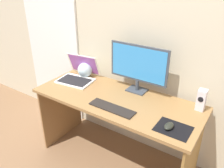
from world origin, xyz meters
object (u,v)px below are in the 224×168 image
(laptop, at_px, (78,75))
(mouse, at_px, (169,126))
(fishbowl, at_px, (85,70))
(keyboard_external, at_px, (112,108))
(monitor, at_px, (138,66))
(speaker_right, at_px, (201,100))

(laptop, xyz_separation_m, mouse, (1.09, -0.26, -0.03))
(fishbowl, distance_m, mouse, 1.14)
(laptop, distance_m, keyboard_external, 0.66)
(mouse, bearing_deg, laptop, 170.50)
(monitor, height_order, keyboard_external, monitor)
(keyboard_external, bearing_deg, mouse, 1.61)
(laptop, height_order, keyboard_external, laptop)
(laptop, bearing_deg, fishbowl, 83.62)
(fishbowl, height_order, keyboard_external, fishbowl)
(laptop, distance_m, fishbowl, 0.10)
(laptop, bearing_deg, speaker_right, 5.64)
(monitor, relative_size, mouse, 5.67)
(keyboard_external, bearing_deg, fishbowl, 148.69)
(monitor, height_order, mouse, monitor)
(laptop, distance_m, mouse, 1.12)
(monitor, bearing_deg, keyboard_external, -93.33)
(fishbowl, relative_size, mouse, 1.59)
(fishbowl, height_order, mouse, fishbowl)
(keyboard_external, distance_m, mouse, 0.49)
(laptop, height_order, fishbowl, laptop)
(speaker_right, bearing_deg, fishbowl, -179.11)
(monitor, xyz_separation_m, fishbowl, (-0.61, -0.02, -0.18))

